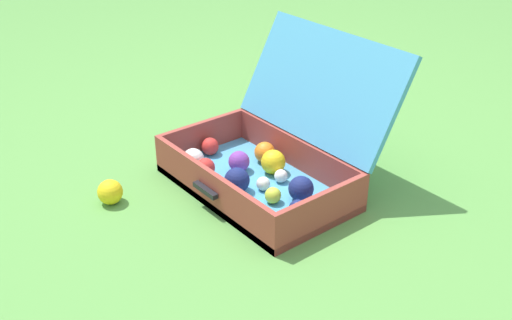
% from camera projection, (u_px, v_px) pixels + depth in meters
% --- Properties ---
extents(ground_plane, '(16.00, 16.00, 0.00)m').
position_uv_depth(ground_plane, '(258.00, 178.00, 2.13)').
color(ground_plane, '#569342').
extents(open_suitcase, '(0.64, 0.59, 0.47)m').
position_uv_depth(open_suitcase, '(271.00, 155.00, 2.06)').
color(open_suitcase, '#4799C6').
rests_on(open_suitcase, ground).
extents(stray_ball_on_grass, '(0.08, 0.08, 0.08)m').
position_uv_depth(stray_ball_on_grass, '(110.00, 192.00, 1.97)').
color(stray_ball_on_grass, yellow).
rests_on(stray_ball_on_grass, ground).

